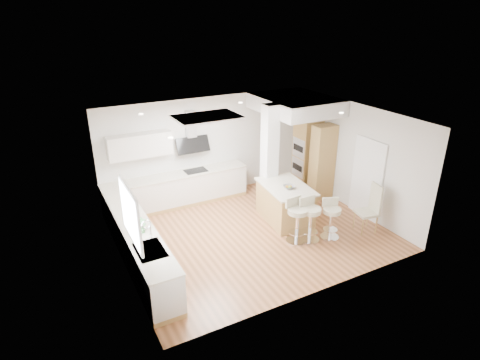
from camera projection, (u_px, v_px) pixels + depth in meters
ground at (251, 232)px, 9.62m from camera, size 6.00×6.00×0.00m
ceiling at (251, 232)px, 9.62m from camera, size 6.00×5.00×0.02m
wall_back at (208, 147)px, 11.10m from camera, size 6.00×0.04×2.80m
wall_left at (118, 207)px, 7.77m from camera, size 0.04×5.00×2.80m
wall_right at (353, 157)px, 10.36m from camera, size 0.04×5.00×2.80m
skylight at (207, 117)px, 8.67m from camera, size 4.10×2.10×0.06m
window_left at (130, 212)px, 6.95m from camera, size 0.06×1.28×1.07m
doorway_right at (367, 180)px, 10.02m from camera, size 0.05×1.00×2.10m
counter_left at (135, 239)px, 8.46m from camera, size 0.63×4.50×1.35m
counter_back at (181, 180)px, 10.76m from camera, size 3.62×0.63×2.50m
pillar at (269, 158)px, 10.29m from camera, size 0.35×0.35×2.80m
soffit at (295, 104)px, 10.64m from camera, size 1.78×2.20×0.40m
oven_column at (313, 158)px, 11.36m from camera, size 0.63×1.21×2.10m
peninsula at (285, 203)px, 10.01m from camera, size 1.18×1.65×1.01m
bar_stool_a at (297, 218)px, 9.02m from camera, size 0.52×0.52×1.07m
bar_stool_b at (310, 217)px, 9.08m from camera, size 0.47×0.47×1.05m
bar_stool_c at (331, 217)px, 9.20m from camera, size 0.55×0.55×0.96m
dining_chair at (371, 206)px, 9.46m from camera, size 0.55×0.55×1.19m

